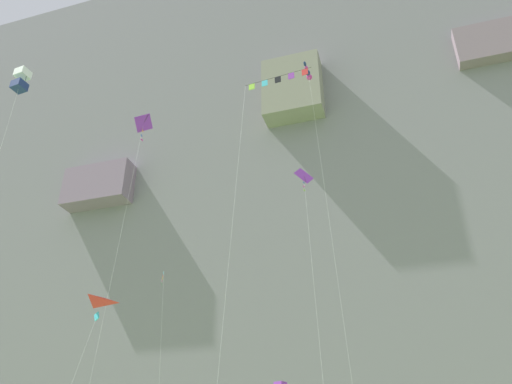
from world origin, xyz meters
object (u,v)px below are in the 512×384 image
Objects in this scene: kite_delta_mid_right at (92,319)px; kite_diamond_upper_right at (305,187)px; kite_banner_mid_left at (162,307)px; kite_box_near_cliff at (21,81)px; kite_banner_far_left at (275,91)px; kite_windsock_mid_center at (308,76)px; kite_diamond_high_left at (143,128)px.

kite_diamond_upper_right is (12.58, 8.45, 12.24)m from kite_delta_mid_right.
kite_box_near_cliff is at bearing -88.37° from kite_banner_mid_left.
kite_banner_far_left is at bearing -106.49° from kite_diamond_upper_right.
kite_banner_mid_left is (-18.93, 11.56, -16.57)m from kite_windsock_mid_center.
kite_box_near_cliff is at bearing -142.61° from kite_windsock_mid_center.
kite_banner_far_left is (13.81, -2.70, -1.17)m from kite_diamond_high_left.
kite_banner_mid_left is 0.64× the size of kite_diamond_high_left.
kite_banner_mid_left is 0.77× the size of kite_box_near_cliff.
kite_diamond_upper_right is at bearing -31.18° from kite_banner_mid_left.
kite_banner_far_left is (-2.29, -3.54, -4.14)m from kite_windsock_mid_center.
kite_box_near_cliff is at bearing -99.15° from kite_diamond_high_left.
kite_diamond_upper_right is (17.91, -10.84, 5.43)m from kite_banner_mid_left.
kite_delta_mid_right is 19.48m from kite_diamond_upper_right.
kite_diamond_high_left is 14.12m from kite_banner_far_left.
kite_diamond_upper_right reaches higher than kite_delta_mid_right.
kite_windsock_mid_center reaches higher than kite_delta_mid_right.
kite_banner_mid_left is at bearing 137.78° from kite_banner_far_left.
kite_banner_far_left is at bearing -11.04° from kite_diamond_high_left.
kite_banner_far_left is at bearing -122.84° from kite_windsock_mid_center.
kite_banner_mid_left reaches higher than kite_delta_mid_right.
kite_banner_mid_left is 18.63m from kite_diamond_high_left.
kite_delta_mid_right is (4.61, 6.19, -15.85)m from kite_box_near_cliff.
kite_windsock_mid_center is at bearing 3.02° from kite_diamond_high_left.
kite_banner_mid_left is at bearing 102.85° from kite_diamond_high_left.
kite_banner_mid_left is at bearing 148.59° from kite_windsock_mid_center.
kite_box_near_cliff is (-18.21, -13.91, -7.52)m from kite_windsock_mid_center.
kite_diamond_high_left is 1.04× the size of kite_banner_far_left.
kite_banner_far_left reaches higher than kite_diamond_upper_right.
kite_banner_far_left is at bearing 33.08° from kite_box_near_cliff.
kite_banner_far_left is (16.65, -15.10, 12.43)m from kite_banner_mid_left.
kite_diamond_high_left reaches higher than kite_banner_far_left.
kite_delta_mid_right is at bearing -146.10° from kite_diamond_upper_right.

